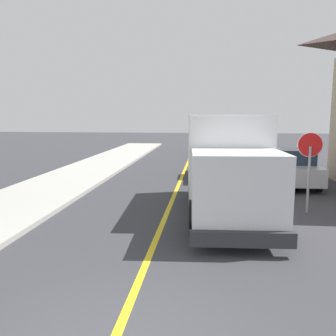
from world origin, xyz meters
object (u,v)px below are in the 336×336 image
at_px(parked_car_near, 215,162).
at_px(parked_car_far, 213,143).
at_px(box_truck, 226,159).
at_px(parked_car_mid, 221,150).
at_px(parked_van_across, 292,168).
at_px(stop_sign, 310,157).
at_px(parked_car_furthest, 216,138).

distance_m(parked_car_near, parked_car_far, 12.37).
relative_size(box_truck, parked_car_near, 1.64).
relative_size(parked_car_mid, parked_van_across, 1.01).
relative_size(box_truck, parked_car_mid, 1.63).
relative_size(parked_car_near, stop_sign, 1.68).
bearing_deg(parked_car_mid, parked_car_near, -94.99).
bearing_deg(parked_car_far, box_truck, -89.71).
relative_size(parked_car_far, stop_sign, 1.66).
distance_m(parked_car_near, parked_car_mid, 6.56).
bearing_deg(parked_car_mid, parked_car_furthest, 90.25).
bearing_deg(parked_car_near, stop_sign, -66.19).
xyz_separation_m(parked_car_far, stop_sign, (2.81, -18.96, 1.06)).
distance_m(parked_car_far, parked_car_furthest, 7.21).
bearing_deg(parked_van_across, stop_sign, -97.06).
xyz_separation_m(parked_car_mid, parked_van_across, (2.94, -8.27, 0.00)).
relative_size(box_truck, parked_van_across, 1.66).
bearing_deg(stop_sign, parked_car_furthest, 95.23).
distance_m(parked_van_across, stop_sign, 5.00).
bearing_deg(parked_van_across, box_truck, -123.21).
bearing_deg(parked_car_far, stop_sign, -81.58).
xyz_separation_m(parked_car_near, parked_car_furthest, (0.51, 19.57, 0.00)).
height_order(box_truck, parked_car_furthest, box_truck).
bearing_deg(box_truck, parked_car_furthest, 89.31).
bearing_deg(parked_van_across, parked_car_far, 103.57).
bearing_deg(parked_car_far, parked_car_mid, -85.39).
bearing_deg(stop_sign, parked_car_near, 113.81).
relative_size(parked_car_furthest, stop_sign, 1.69).
bearing_deg(parked_car_mid, box_truck, -91.60).
distance_m(parked_car_far, stop_sign, 19.19).
xyz_separation_m(parked_car_near, parked_van_across, (3.51, -1.74, 0.00)).
bearing_deg(parked_car_near, parked_car_furthest, 88.50).
relative_size(parked_car_far, parked_van_across, 1.00).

